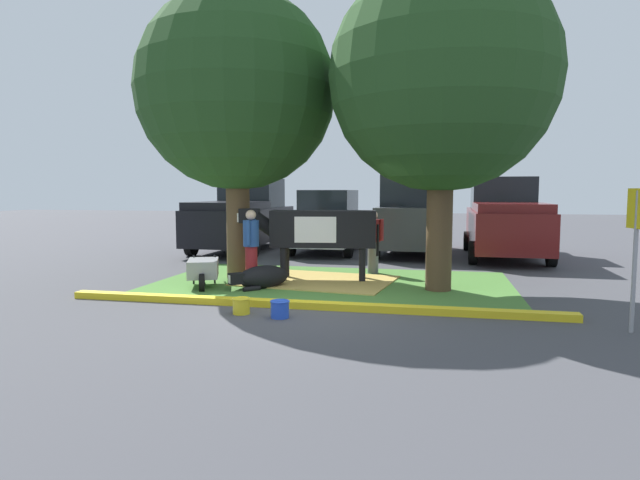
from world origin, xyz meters
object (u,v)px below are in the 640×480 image
object	(u,v)px
person_handler	(373,240)
person_visitor_near	(251,244)
pickup_truck_black	(244,217)
sedan_blue	(329,222)
shade_tree_right	(442,78)
bucket_blue	(280,309)
bucket_yellow	(241,305)
parking_sign	(636,231)
suv_dark_grey	(412,214)
shade_tree_left	(236,91)
pickup_truck_maroon	(505,220)
calf_lying	(262,277)
cow_holstein	(318,229)
wheelbarrow	(203,269)

from	to	relation	value
person_handler	person_visitor_near	world-z (taller)	person_visitor_near
pickup_truck_black	sedan_blue	size ratio (longest dim) A/B	1.23
shade_tree_right	bucket_blue	bearing A→B (deg)	-130.59
shade_tree_right	person_visitor_near	size ratio (longest dim) A/B	4.02
person_handler	sedan_blue	bearing A→B (deg)	114.14
shade_tree_right	bucket_yellow	size ratio (longest dim) A/B	21.20
parking_sign	suv_dark_grey	bearing A→B (deg)	111.17
person_handler	pickup_truck_black	xyz separation A→B (m)	(-4.84, 4.18, 0.30)
person_visitor_near	bucket_blue	world-z (taller)	person_visitor_near
person_visitor_near	parking_sign	size ratio (longest dim) A/B	0.78
shade_tree_left	suv_dark_grey	size ratio (longest dim) A/B	1.39
person_visitor_near	pickup_truck_maroon	distance (m)	8.42
shade_tree_right	calf_lying	size ratio (longest dim) A/B	5.51
shade_tree_right	pickup_truck_maroon	world-z (taller)	shade_tree_right
cow_holstein	parking_sign	distance (m)	6.24
shade_tree_left	sedan_blue	xyz separation A→B (m)	(0.99, 5.61, -3.22)
sedan_blue	suv_dark_grey	distance (m)	2.68
shade_tree_right	wheelbarrow	world-z (taller)	shade_tree_right
pickup_truck_maroon	suv_dark_grey	bearing A→B (deg)	173.51
person_visitor_near	pickup_truck_black	size ratio (longest dim) A/B	0.29
person_handler	suv_dark_grey	world-z (taller)	suv_dark_grey
parking_sign	pickup_truck_black	size ratio (longest dim) A/B	0.37
bucket_blue	sedan_blue	world-z (taller)	sedan_blue
person_visitor_near	bucket_yellow	distance (m)	2.91
suv_dark_grey	sedan_blue	bearing A→B (deg)	-179.09
suv_dark_grey	pickup_truck_black	bearing A→B (deg)	-177.77
calf_lying	sedan_blue	xyz separation A→B (m)	(0.04, 6.82, 0.75)
wheelbarrow	parking_sign	distance (m)	7.75
shade_tree_left	suv_dark_grey	bearing A→B (deg)	57.09
wheelbarrow	bucket_blue	distance (m)	3.20
cow_holstein	sedan_blue	world-z (taller)	sedan_blue
shade_tree_left	person_handler	distance (m)	4.66
person_handler	shade_tree_left	bearing A→B (deg)	-156.92
person_handler	shade_tree_right	bearing A→B (deg)	-51.32
shade_tree_left	cow_holstein	size ratio (longest dim) A/B	2.06
cow_holstein	sedan_blue	distance (m)	5.66
shade_tree_left	cow_holstein	world-z (taller)	shade_tree_left
wheelbarrow	shade_tree_right	bearing A→B (deg)	7.88
person_handler	suv_dark_grey	size ratio (longest dim) A/B	0.33
person_handler	parking_sign	bearing A→B (deg)	-47.48
person_handler	pickup_truck_black	size ratio (longest dim) A/B	0.28
pickup_truck_black	shade_tree_left	bearing A→B (deg)	-70.82
calf_lying	wheelbarrow	distance (m)	1.25
calf_lying	person_visitor_near	bearing A→B (deg)	128.08
cow_holstein	pickup_truck_maroon	size ratio (longest dim) A/B	0.58
shade_tree_right	pickup_truck_black	xyz separation A→B (m)	(-6.37, 6.09, -3.05)
wheelbarrow	bucket_blue	xyz separation A→B (m)	(2.30, -2.20, -0.24)
shade_tree_right	pickup_truck_maroon	xyz separation A→B (m)	(1.96, 5.99, -3.05)
shade_tree_left	pickup_truck_black	xyz separation A→B (m)	(-1.89, 5.44, -3.09)
sedan_blue	bucket_blue	bearing A→B (deg)	-83.55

